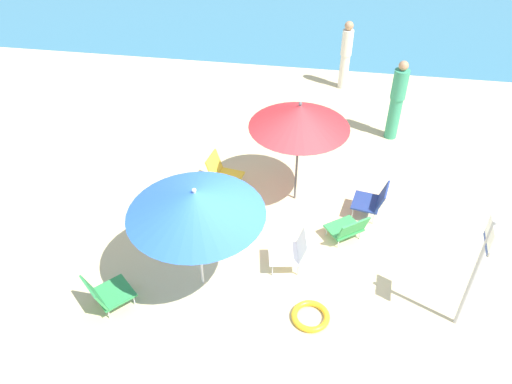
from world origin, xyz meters
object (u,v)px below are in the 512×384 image
beach_chair_a (292,251)px  swim_ring (310,316)px  beach_bag (207,224)px  beach_chair_e (348,228)px  beach_chair_d (106,293)px  umbrella_blue (195,203)px  person_a (397,100)px  warning_sign (479,262)px  beach_chair_b (373,200)px  umbrella_red (300,116)px  person_b (346,54)px  beach_chair_c (222,172)px

beach_chair_a → swim_ring: bearing=101.4°
beach_chair_a → beach_bag: beach_chair_a is taller
beach_chair_e → beach_chair_d: bearing=82.3°
umbrella_blue → beach_chair_a: umbrella_blue is taller
person_a → warning_sign: (0.70, -4.75, 0.35)m
beach_chair_b → swim_ring: beach_chair_b is taller
beach_chair_d → umbrella_red: bearing=2.4°
person_a → warning_sign: warning_sign is taller
beach_chair_d → beach_chair_e: size_ratio=1.05×
beach_chair_a → person_b: (0.62, 6.16, 0.53)m
beach_chair_e → person_a: size_ratio=0.43×
warning_sign → person_b: bearing=109.5°
beach_chair_b → warning_sign: size_ratio=0.33×
beach_chair_a → swim_ring: 1.07m
umbrella_red → swim_ring: umbrella_red is taller
person_a → beach_bag: bearing=100.8°
person_a → beach_bag: size_ratio=4.91×
umbrella_blue → beach_chair_e: umbrella_blue is taller
beach_chair_a → beach_chair_b: bearing=-141.7°
beach_chair_e → person_a: bearing=-51.6°
beach_chair_d → beach_bag: bearing=11.5°
beach_chair_c → beach_chair_d: size_ratio=0.87×
umbrella_blue → umbrella_red: bearing=62.1°
beach_chair_c → person_b: bearing=74.1°
beach_chair_d → beach_bag: beach_chair_d is taller
beach_chair_a → warning_sign: warning_sign is taller
beach_chair_b → person_a: 2.73m
person_b → swim_ring: (-0.25, -7.12, -0.82)m
person_b → swim_ring: 7.17m
umbrella_red → beach_chair_b: umbrella_red is taller
umbrella_blue → warning_sign: bearing=-2.4°
beach_chair_a → beach_bag: (-1.47, 0.55, -0.15)m
beach_chair_c → person_b: size_ratio=0.41×
umbrella_red → person_b: bearing=80.7°
person_b → umbrella_red: bearing=-44.1°
beach_chair_b → beach_chair_c: bearing=2.8°
warning_sign → umbrella_blue: bearing=-177.4°
umbrella_red → swim_ring: 3.15m
person_a → swim_ring: person_a is taller
beach_chair_b → person_b: 4.83m
beach_chair_a → warning_sign: bearing=153.6°
beach_chair_e → person_a: 3.51m
person_a → umbrella_blue: bearing=110.1°
umbrella_red → beach_chair_e: 1.98m
person_a → beach_bag: (-3.17, -3.49, -0.70)m
umbrella_blue → beach_chair_b: umbrella_blue is taller
beach_chair_d → beach_chair_b: bearing=-12.9°
warning_sign → person_a: bearing=103.4°
umbrella_red → person_b: 4.63m
umbrella_red → beach_bag: umbrella_red is taller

